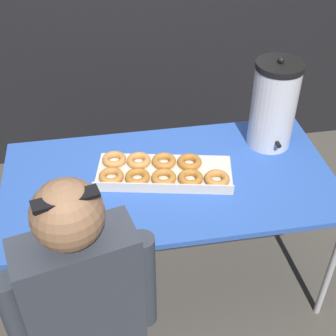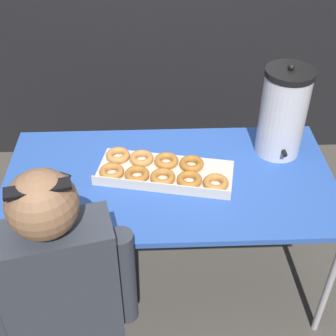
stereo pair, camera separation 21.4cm
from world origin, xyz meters
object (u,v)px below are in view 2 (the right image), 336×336
at_px(donut_box, 161,171).
at_px(cell_phone, 57,183).
at_px(coffee_urn, 283,112).
at_px(person_seated, 66,308).

relative_size(donut_box, cell_phone, 4.40).
bearing_deg(donut_box, coffee_urn, 28.10).
height_order(cell_phone, person_seated, person_seated).
bearing_deg(donut_box, person_seated, -108.75).
height_order(coffee_urn, cell_phone, coffee_urn).
xyz_separation_m(coffee_urn, cell_phone, (-1.07, -0.22, -0.22)).
distance_m(coffee_urn, person_seated, 1.30).
distance_m(donut_box, coffee_urn, 0.64).
distance_m(cell_phone, person_seated, 0.62).
bearing_deg(cell_phone, person_seated, -53.96).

